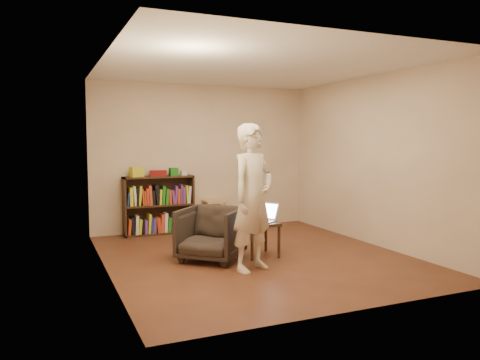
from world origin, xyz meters
name	(u,v)px	position (x,y,z in m)	size (l,w,h in m)	color
floor	(255,256)	(0.00, 0.00, 0.00)	(4.50, 4.50, 0.00)	#4B2518
ceiling	(256,67)	(0.00, 0.00, 2.60)	(4.50, 4.50, 0.00)	white
wall_back	(203,157)	(0.00, 2.25, 1.30)	(4.00, 4.00, 0.00)	beige
wall_left	(105,167)	(-2.00, 0.00, 1.30)	(4.50, 4.50, 0.00)	beige
wall_right	(374,161)	(2.00, 0.00, 1.30)	(4.50, 4.50, 0.00)	beige
bookshelf	(159,208)	(-0.86, 2.09, 0.44)	(1.20, 0.30, 1.00)	black
box_yellow	(137,172)	(-1.23, 2.07, 1.08)	(0.20, 0.15, 0.17)	gold
red_cloth	(158,173)	(-0.87, 2.08, 1.05)	(0.29, 0.21, 0.10)	maroon
box_green	(174,172)	(-0.60, 2.05, 1.07)	(0.14, 0.14, 0.14)	#1F6D1D
box_white	(184,173)	(-0.41, 2.10, 1.04)	(0.10, 0.10, 0.08)	beige
stool	(214,206)	(0.13, 2.03, 0.43)	(0.37, 0.37, 0.54)	#A57850
armchair	(211,234)	(-0.64, 0.05, 0.36)	(0.77, 0.79, 0.72)	#2B241D
side_table	(259,228)	(0.07, 0.02, 0.40)	(0.47, 0.47, 0.48)	black
laptop	(262,217)	(0.14, 0.06, 0.54)	(0.51, 0.51, 0.25)	#BABABF
person	(253,198)	(-0.31, -0.59, 0.91)	(0.66, 0.44, 1.82)	beige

